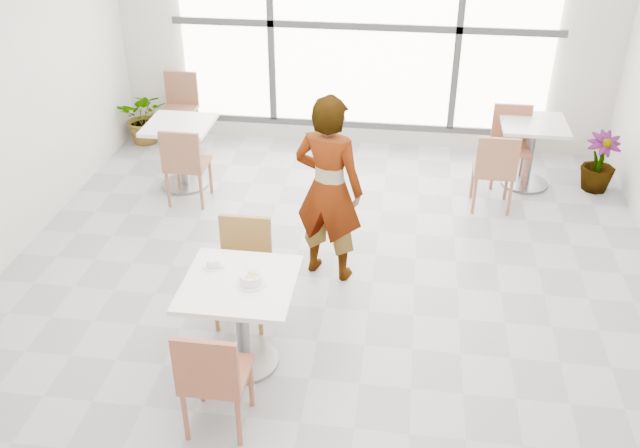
# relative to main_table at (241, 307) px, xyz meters

# --- Properties ---
(floor) EXTENTS (7.00, 7.00, 0.00)m
(floor) POSITION_rel_main_table_xyz_m (0.52, 0.76, -0.52)
(floor) COLOR #9E9EA5
(floor) RESTS_ON ground
(wall_back) EXTENTS (6.00, 0.00, 6.00)m
(wall_back) POSITION_rel_main_table_xyz_m (0.52, 4.26, 0.98)
(wall_back) COLOR silver
(wall_back) RESTS_ON ground
(window) EXTENTS (4.60, 0.07, 2.52)m
(window) POSITION_rel_main_table_xyz_m (0.52, 4.20, 0.98)
(window) COLOR white
(window) RESTS_ON ground
(main_table) EXTENTS (0.80, 0.80, 0.75)m
(main_table) POSITION_rel_main_table_xyz_m (0.00, 0.00, 0.00)
(main_table) COLOR white
(main_table) RESTS_ON ground
(chair_near) EXTENTS (0.42, 0.42, 0.87)m
(chair_near) POSITION_rel_main_table_xyz_m (-0.02, -0.70, -0.02)
(chair_near) COLOR #A45A3E
(chair_near) RESTS_ON ground
(chair_far) EXTENTS (0.42, 0.42, 0.87)m
(chair_far) POSITION_rel_main_table_xyz_m (-0.12, 0.61, -0.02)
(chair_far) COLOR #A37338
(chair_far) RESTS_ON ground
(oatmeal_bowl) EXTENTS (0.21, 0.21, 0.10)m
(oatmeal_bowl) POSITION_rel_main_table_xyz_m (0.09, -0.01, 0.27)
(oatmeal_bowl) COLOR white
(oatmeal_bowl) RESTS_ON main_table
(coffee_cup) EXTENTS (0.16, 0.13, 0.07)m
(coffee_cup) POSITION_rel_main_table_xyz_m (-0.24, 0.15, 0.26)
(coffee_cup) COLOR white
(coffee_cup) RESTS_ON main_table
(person) EXTENTS (0.71, 0.57, 1.70)m
(person) POSITION_rel_main_table_xyz_m (0.48, 1.30, 0.33)
(person) COLOR black
(person) RESTS_ON ground
(bg_table_left) EXTENTS (0.70, 0.70, 0.75)m
(bg_table_left) POSITION_rel_main_table_xyz_m (-1.34, 2.80, -0.04)
(bg_table_left) COLOR white
(bg_table_left) RESTS_ON ground
(bg_table_right) EXTENTS (0.70, 0.70, 0.75)m
(bg_table_right) POSITION_rel_main_table_xyz_m (2.46, 3.35, -0.04)
(bg_table_right) COLOR silver
(bg_table_right) RESTS_ON ground
(bg_chair_left_near) EXTENTS (0.42, 0.42, 0.87)m
(bg_chair_left_near) POSITION_rel_main_table_xyz_m (-1.17, 2.39, -0.02)
(bg_chair_left_near) COLOR #935D44
(bg_chair_left_near) RESTS_ON ground
(bg_chair_left_far) EXTENTS (0.42, 0.42, 0.87)m
(bg_chair_left_far) POSITION_rel_main_table_xyz_m (-1.75, 4.04, -0.02)
(bg_chair_left_far) COLOR brown
(bg_chair_left_far) RESTS_ON ground
(bg_chair_right_near) EXTENTS (0.42, 0.42, 0.87)m
(bg_chair_right_near) POSITION_rel_main_table_xyz_m (2.02, 2.68, -0.02)
(bg_chair_right_near) COLOR #996346
(bg_chair_right_near) RESTS_ON ground
(bg_chair_right_far) EXTENTS (0.42, 0.42, 0.87)m
(bg_chair_right_far) POSITION_rel_main_table_xyz_m (2.25, 3.44, -0.02)
(bg_chair_right_far) COLOR #9A563C
(bg_chair_right_far) RESTS_ON ground
(plant_left) EXTENTS (0.69, 0.62, 0.69)m
(plant_left) POSITION_rel_main_table_xyz_m (-2.18, 3.91, -0.18)
(plant_left) COLOR #3F7936
(plant_left) RESTS_ON ground
(plant_right) EXTENTS (0.39, 0.39, 0.67)m
(plant_right) POSITION_rel_main_table_xyz_m (3.22, 3.32, -0.19)
(plant_right) COLOR #4D8C4E
(plant_right) RESTS_ON ground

